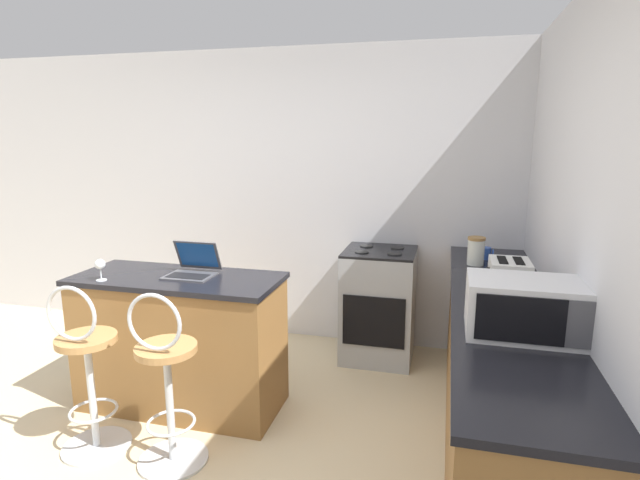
# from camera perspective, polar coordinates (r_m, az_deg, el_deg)

# --- Properties ---
(wall_back) EXTENTS (12.00, 0.06, 2.60)m
(wall_back) POSITION_cam_1_polar(r_m,az_deg,el_deg) (4.56, -3.57, 4.87)
(wall_back) COLOR silver
(wall_back) RESTS_ON ground_plane
(wall_right) EXTENTS (0.06, 12.00, 2.60)m
(wall_right) POSITION_cam_1_polar(r_m,az_deg,el_deg) (2.15, 31.70, -4.84)
(wall_right) COLOR silver
(wall_right) RESTS_ON ground_plane
(breakfast_bar) EXTENTS (1.39, 0.59, 0.93)m
(breakfast_bar) POSITION_cam_1_polar(r_m,az_deg,el_deg) (3.62, -15.63, -11.11)
(breakfast_bar) COLOR olive
(breakfast_bar) RESTS_ON ground_plane
(counter_right) EXTENTS (0.59, 2.83, 0.93)m
(counter_right) POSITION_cam_1_polar(r_m,az_deg,el_deg) (3.20, 19.75, -14.49)
(counter_right) COLOR olive
(counter_right) RESTS_ON ground_plane
(bar_stool_near) EXTENTS (0.40, 0.40, 1.05)m
(bar_stool_near) POSITION_cam_1_polar(r_m,az_deg,el_deg) (3.30, -25.04, -13.56)
(bar_stool_near) COLOR silver
(bar_stool_near) RESTS_ON ground_plane
(bar_stool_far) EXTENTS (0.40, 0.40, 1.05)m
(bar_stool_far) POSITION_cam_1_polar(r_m,az_deg,el_deg) (3.02, -17.13, -15.38)
(bar_stool_far) COLOR silver
(bar_stool_far) RESTS_ON ground_plane
(laptop) EXTENTS (0.31, 0.29, 0.22)m
(laptop) POSITION_cam_1_polar(r_m,az_deg,el_deg) (3.46, -14.31, -2.97)
(laptop) COLOR #47474C
(laptop) RESTS_ON breakfast_bar
(microwave) EXTENTS (0.53, 0.35, 0.27)m
(microwave) POSITION_cam_1_polar(r_m,az_deg,el_deg) (2.53, 22.47, -7.17)
(microwave) COLOR silver
(microwave) RESTS_ON counter_right
(toaster) EXTENTS (0.25, 0.28, 0.20)m
(toaster) POSITION_cam_1_polar(r_m,az_deg,el_deg) (3.17, 20.81, -3.94)
(toaster) COLOR silver
(toaster) RESTS_ON counter_right
(stove_range) EXTENTS (0.58, 0.57, 0.94)m
(stove_range) POSITION_cam_1_polar(r_m,az_deg,el_deg) (4.23, 6.72, -7.34)
(stove_range) COLOR #9EA3A8
(stove_range) RESTS_ON ground_plane
(wine_glass_short) EXTENTS (0.07, 0.07, 0.14)m
(wine_glass_short) POSITION_cam_1_polar(r_m,az_deg,el_deg) (3.51, -23.83, -2.69)
(wine_glass_short) COLOR silver
(wine_glass_short) RESTS_ON breakfast_bar
(mug_red) EXTENTS (0.10, 0.08, 0.10)m
(mug_red) POSITION_cam_1_polar(r_m,az_deg,el_deg) (3.48, 21.47, -3.45)
(mug_red) COLOR red
(mug_red) RESTS_ON counter_right
(mug_white) EXTENTS (0.10, 0.09, 0.09)m
(mug_white) POSITION_cam_1_polar(r_m,az_deg,el_deg) (3.60, 19.56, -2.91)
(mug_white) COLOR white
(mug_white) RESTS_ON counter_right
(mug_blue) EXTENTS (0.10, 0.08, 0.09)m
(mug_blue) POSITION_cam_1_polar(r_m,az_deg,el_deg) (3.99, 18.42, -1.43)
(mug_blue) COLOR #2D51AD
(mug_blue) RESTS_ON counter_right
(storage_jar) EXTENTS (0.13, 0.13, 0.20)m
(storage_jar) POSITION_cam_1_polar(r_m,az_deg,el_deg) (3.78, 17.39, -1.19)
(storage_jar) COLOR silver
(storage_jar) RESTS_ON counter_right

